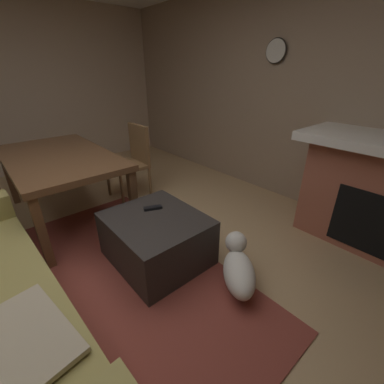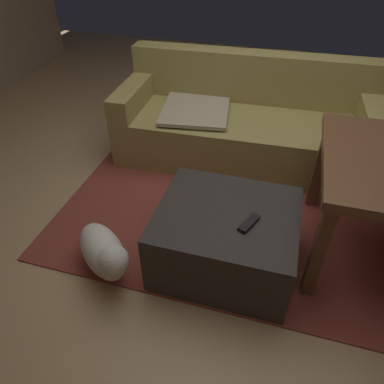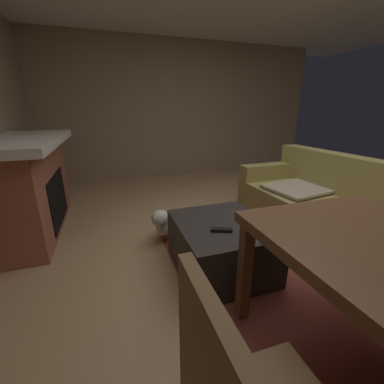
{
  "view_description": "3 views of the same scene",
  "coord_description": "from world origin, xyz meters",
  "px_view_note": "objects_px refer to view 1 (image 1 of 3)",
  "views": [
    {
      "loc": [
        -1.58,
        0.4,
        1.56
      ],
      "look_at": [
        -0.14,
        -0.86,
        0.64
      ],
      "focal_mm": 23.93,
      "sensor_mm": 36.0,
      "label": 1
    },
    {
      "loc": [
        0.24,
        -2.1,
        1.82
      ],
      "look_at": [
        -0.19,
        -0.63,
        0.58
      ],
      "focal_mm": 33.34,
      "sensor_mm": 36.0,
      "label": 2
    },
    {
      "loc": [
        1.7,
        -1.4,
        1.32
      ],
      "look_at": [
        -0.19,
        -0.77,
        0.65
      ],
      "focal_mm": 23.52,
      "sensor_mm": 36.0,
      "label": 3
    }
  ],
  "objects_px": {
    "ottoman_coffee_table": "(157,239)",
    "dining_table": "(59,161)",
    "dining_chair_south": "(133,157)",
    "small_dog": "(238,268)",
    "tv_remote": "(153,208)",
    "wall_clock": "(276,51)"
  },
  "relations": [
    {
      "from": "ottoman_coffee_table",
      "to": "dining_table",
      "type": "xyz_separation_m",
      "value": [
        1.31,
        0.34,
        0.45
      ]
    },
    {
      "from": "dining_chair_south",
      "to": "small_dog",
      "type": "distance_m",
      "value": 2.04
    },
    {
      "from": "dining_table",
      "to": "dining_chair_south",
      "type": "bearing_deg",
      "value": -90.04
    },
    {
      "from": "tv_remote",
      "to": "wall_clock",
      "type": "bearing_deg",
      "value": -61.77
    },
    {
      "from": "dining_table",
      "to": "small_dog",
      "type": "distance_m",
      "value": 2.14
    },
    {
      "from": "small_dog",
      "to": "wall_clock",
      "type": "xyz_separation_m",
      "value": [
        1.0,
        -1.7,
        1.56
      ]
    },
    {
      "from": "ottoman_coffee_table",
      "to": "dining_chair_south",
      "type": "bearing_deg",
      "value": -22.21
    },
    {
      "from": "ottoman_coffee_table",
      "to": "wall_clock",
      "type": "xyz_separation_m",
      "value": [
        0.32,
        -1.98,
        1.53
      ]
    },
    {
      "from": "tv_remote",
      "to": "small_dog",
      "type": "distance_m",
      "value": 0.88
    },
    {
      "from": "ottoman_coffee_table",
      "to": "tv_remote",
      "type": "xyz_separation_m",
      "value": [
        0.13,
        -0.07,
        0.23
      ]
    },
    {
      "from": "small_dog",
      "to": "dining_table",
      "type": "bearing_deg",
      "value": 17.32
    },
    {
      "from": "tv_remote",
      "to": "dining_chair_south",
      "type": "relative_size",
      "value": 0.17
    },
    {
      "from": "dining_chair_south",
      "to": "dining_table",
      "type": "bearing_deg",
      "value": 89.96
    },
    {
      "from": "ottoman_coffee_table",
      "to": "tv_remote",
      "type": "distance_m",
      "value": 0.27
    },
    {
      "from": "tv_remote",
      "to": "dining_chair_south",
      "type": "distance_m",
      "value": 1.27
    },
    {
      "from": "tv_remote",
      "to": "dining_chair_south",
      "type": "xyz_separation_m",
      "value": [
        1.18,
        -0.47,
        0.08
      ]
    },
    {
      "from": "ottoman_coffee_table",
      "to": "tv_remote",
      "type": "bearing_deg",
      "value": -26.3
    },
    {
      "from": "small_dog",
      "to": "wall_clock",
      "type": "height_order",
      "value": "wall_clock"
    },
    {
      "from": "dining_table",
      "to": "small_dog",
      "type": "xyz_separation_m",
      "value": [
        -2.0,
        -0.62,
        -0.48
      ]
    },
    {
      "from": "ottoman_coffee_table",
      "to": "tv_remote",
      "type": "relative_size",
      "value": 5.14
    },
    {
      "from": "dining_chair_south",
      "to": "small_dog",
      "type": "height_order",
      "value": "dining_chair_south"
    },
    {
      "from": "ottoman_coffee_table",
      "to": "small_dog",
      "type": "distance_m",
      "value": 0.74
    }
  ]
}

